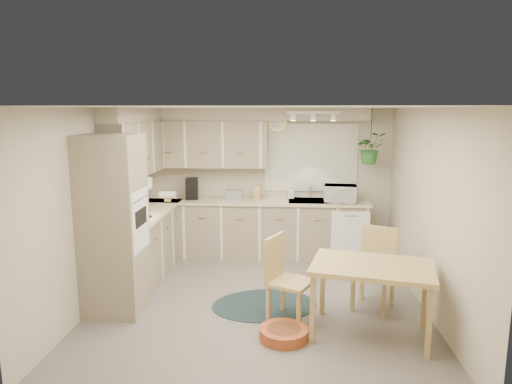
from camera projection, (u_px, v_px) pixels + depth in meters
floor at (259, 301)px, 5.72m from camera, size 4.20×4.20×0.00m
ceiling at (260, 107)px, 5.30m from camera, size 4.20×4.20×0.00m
wall_back at (268, 181)px, 7.57m from camera, size 4.00×0.04×2.40m
wall_front at (241, 267)px, 3.45m from camera, size 4.00×0.04×2.40m
wall_left at (99, 205)px, 5.65m from camera, size 0.04×4.20×2.40m
wall_right at (429, 211)px, 5.36m from camera, size 0.04×4.20×2.40m
base_cab_left at (147, 244)px, 6.63m from camera, size 0.60×1.85×0.90m
base_cab_back at (255, 229)px, 7.42m from camera, size 3.60×0.60×0.90m
counter_left at (146, 212)px, 6.54m from camera, size 0.64×1.89×0.04m
counter_back at (254, 201)px, 7.33m from camera, size 3.64×0.64×0.04m
oven_stack at (114, 225)px, 5.29m from camera, size 0.65×0.65×2.10m
wall_oven_face at (141, 226)px, 5.27m from camera, size 0.02×0.56×0.58m
upper_cab_left at (137, 148)px, 6.51m from camera, size 0.35×2.00×0.75m
upper_cab_back at (206, 144)px, 7.36m from camera, size 2.00×0.35×0.75m
soffit_left at (134, 115)px, 6.43m from camera, size 0.30×2.00×0.20m
soffit_back at (255, 114)px, 7.24m from camera, size 3.60×0.30×0.20m
cooktop at (133, 220)px, 5.97m from camera, size 0.52×0.58×0.02m
range_hood at (130, 186)px, 5.89m from camera, size 0.40×0.60×0.14m
window_blinds at (311, 158)px, 7.42m from camera, size 1.40×0.02×1.00m
window_frame at (311, 158)px, 7.43m from camera, size 1.50×0.02×1.10m
sink at (311, 203)px, 7.28m from camera, size 0.70×0.48×0.10m
dishwasher_front at (350, 238)px, 7.02m from camera, size 0.58×0.02×0.83m
track_light_bar at (313, 113)px, 6.78m from camera, size 0.80×0.04×0.04m
wall_clock at (277, 122)px, 7.36m from camera, size 0.30×0.03×0.30m
dining_table at (371, 300)px, 4.82m from camera, size 1.39×1.07×0.78m
chair_left at (291, 280)px, 5.11m from camera, size 0.61×0.61×0.98m
chair_back at (374, 270)px, 5.44m from camera, size 0.61×0.61×0.98m
braided_rug at (265, 305)px, 5.61m from camera, size 1.47×1.23×0.01m
pet_bed at (284, 334)px, 4.78m from camera, size 0.65×0.65×0.12m
microwave at (340, 192)px, 7.11m from camera, size 0.52×0.32×0.34m
soap_bottle at (291, 196)px, 7.43m from camera, size 0.10×0.22×0.10m
hanging_plant at (370, 152)px, 6.97m from camera, size 0.52×0.56×0.38m
coffee_maker at (192, 189)px, 7.38m from camera, size 0.23×0.26×0.34m
toaster at (234, 195)px, 7.37m from camera, size 0.26×0.15×0.16m
knife_block at (257, 192)px, 7.36m from camera, size 0.12×0.12×0.24m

